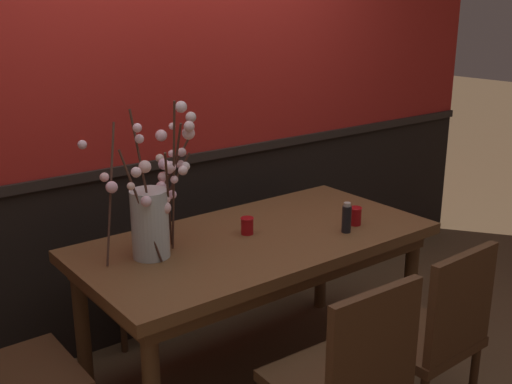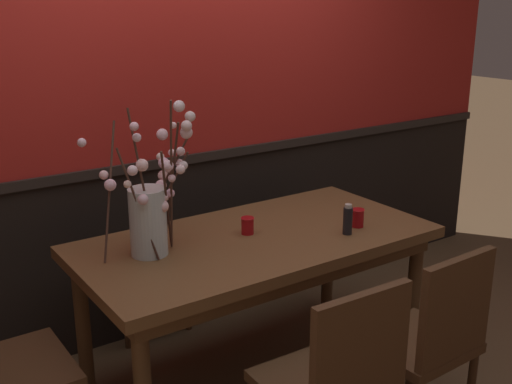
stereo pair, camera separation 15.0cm
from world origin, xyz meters
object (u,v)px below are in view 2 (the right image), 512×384
at_px(chair_near_side_left, 336,380).
at_px(chair_far_side_left, 138,239).
at_px(chair_near_side_right, 431,338).
at_px(condiment_bottle, 348,220).
at_px(dining_table, 256,253).
at_px(vase_with_blossoms, 151,210).
at_px(candle_holder_nearer_center, 248,225).
at_px(candle_holder_nearer_edge, 358,218).

bearing_deg(chair_near_side_left, chair_far_side_left, 90.96).
bearing_deg(chair_near_side_right, condiment_bottle, 80.45).
relative_size(dining_table, vase_with_blossoms, 2.44).
distance_m(chair_near_side_left, candle_holder_nearer_center, 0.96).
relative_size(candle_holder_nearer_center, candle_holder_nearer_edge, 0.91).
height_order(dining_table, chair_far_side_left, chair_far_side_left).
height_order(chair_far_side_left, chair_near_side_right, same).
xyz_separation_m(chair_near_side_left, chair_near_side_right, (0.50, -0.01, 0.01)).
distance_m(dining_table, vase_with_blossoms, 0.58).
relative_size(chair_near_side_right, vase_with_blossoms, 1.30).
height_order(chair_near_side_right, candle_holder_nearer_center, chair_near_side_right).
bearing_deg(chair_far_side_left, dining_table, -73.06).
distance_m(vase_with_blossoms, condiment_bottle, 0.94).
relative_size(chair_far_side_left, condiment_bottle, 6.00).
xyz_separation_m(dining_table, condiment_bottle, (0.38, -0.22, 0.16)).
relative_size(vase_with_blossoms, candle_holder_nearer_edge, 7.61).
bearing_deg(dining_table, chair_near_side_right, -72.10).
height_order(chair_far_side_left, vase_with_blossoms, vase_with_blossoms).
height_order(chair_near_side_right, condiment_bottle, chair_near_side_right).
bearing_deg(candle_holder_nearer_edge, chair_far_side_left, 126.61).
relative_size(candle_holder_nearer_edge, condiment_bottle, 0.61).
relative_size(dining_table, chair_near_side_right, 1.88).
height_order(chair_near_side_right, vase_with_blossoms, vase_with_blossoms).
height_order(dining_table, chair_near_side_right, chair_near_side_right).
distance_m(dining_table, chair_near_side_right, 0.91).
bearing_deg(condiment_bottle, chair_far_side_left, 121.08).
bearing_deg(chair_near_side_left, dining_table, 75.16).
bearing_deg(condiment_bottle, vase_with_blossoms, 160.29).
relative_size(candle_holder_nearer_center, condiment_bottle, 0.55).
bearing_deg(dining_table, condiment_bottle, -30.51).
bearing_deg(condiment_bottle, chair_near_side_right, -99.55).
height_order(chair_far_side_left, candle_holder_nearer_edge, chair_far_side_left).
bearing_deg(chair_near_side_left, condiment_bottle, 45.61).
distance_m(dining_table, chair_near_side_left, 0.89).
distance_m(candle_holder_nearer_edge, condiment_bottle, 0.12).
bearing_deg(chair_near_side_left, chair_near_side_right, -1.26).
bearing_deg(dining_table, candle_holder_nearer_center, 107.38).
distance_m(chair_far_side_left, chair_near_side_right, 1.76).
bearing_deg(vase_with_blossoms, dining_table, -10.27).
xyz_separation_m(vase_with_blossoms, candle_holder_nearer_center, (0.48, -0.04, -0.16)).
bearing_deg(candle_holder_nearer_edge, chair_near_side_left, -137.12).
xyz_separation_m(chair_near_side_right, candle_holder_nearer_edge, (0.22, 0.68, 0.28)).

